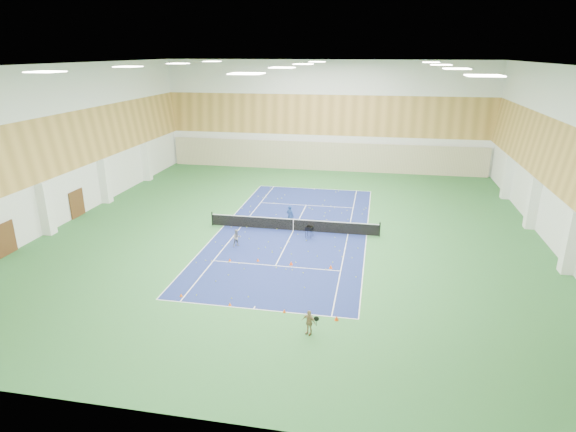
{
  "coord_description": "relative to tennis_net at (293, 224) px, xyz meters",
  "views": [
    {
      "loc": [
        5.94,
        -33.47,
        12.88
      ],
      "look_at": [
        0.05,
        -2.43,
        2.0
      ],
      "focal_mm": 30.0,
      "sensor_mm": 36.0,
      "label": 1
    }
  ],
  "objects": [
    {
      "name": "door_left_b",
      "position": [
        -17.92,
        0.0,
        0.55
      ],
      "size": [
        0.08,
        1.8,
        2.2
      ],
      "primitive_type": "cube",
      "color": "#593319",
      "rests_on": "ground"
    },
    {
      "name": "back_curtain",
      "position": [
        0.0,
        19.75,
        1.05
      ],
      "size": [
        35.4,
        0.16,
        3.2
      ],
      "primitive_type": "cube",
      "color": "#C6B793",
      "rests_on": "ground"
    },
    {
      "name": "tennis_net",
      "position": [
        0.0,
        0.0,
        0.0
      ],
      "size": [
        12.8,
        0.1,
        1.1
      ],
      "primitive_type": null,
      "color": "black",
      "rests_on": "ground"
    },
    {
      "name": "room_shell",
      "position": [
        0.0,
        0.0,
        5.45
      ],
      "size": [
        36.0,
        40.0,
        12.0
      ],
      "primitive_type": null,
      "color": "white",
      "rests_on": "ground"
    },
    {
      "name": "ceiling_light_grid",
      "position": [
        0.0,
        0.0,
        11.37
      ],
      "size": [
        21.4,
        25.4,
        0.06
      ],
      "primitive_type": null,
      "color": "white",
      "rests_on": "room_shell"
    },
    {
      "name": "ball_cart",
      "position": [
        1.38,
        -1.18,
        -0.11
      ],
      "size": [
        0.59,
        0.59,
        0.87
      ],
      "primitive_type": null,
      "rotation": [
        0.0,
        0.0,
        -0.2
      ],
      "color": "black",
      "rests_on": "ground"
    },
    {
      "name": "door_left_a",
      "position": [
        -17.92,
        -8.0,
        0.55
      ],
      "size": [
        0.08,
        1.8,
        2.2
      ],
      "primitive_type": "cube",
      "color": "#593319",
      "rests_on": "ground"
    },
    {
      "name": "cone_svc_a",
      "position": [
        -3.05,
        -6.25,
        -0.45
      ],
      "size": [
        0.18,
        0.18,
        0.2
      ],
      "primitive_type": "cone",
      "color": "#FF510D",
      "rests_on": "ground"
    },
    {
      "name": "tennis_balls_scatter",
      "position": [
        0.0,
        0.0,
        -0.5
      ],
      "size": [
        10.57,
        22.77,
        0.07
      ],
      "primitive_type": null,
      "color": "#ABCA22",
      "rests_on": "ground"
    },
    {
      "name": "cone_svc_b",
      "position": [
        -1.26,
        -5.92,
        -0.45
      ],
      "size": [
        0.18,
        0.18,
        0.2
      ],
      "primitive_type": "cone",
      "color": "#F4540C",
      "rests_on": "ground"
    },
    {
      "name": "child_court",
      "position": [
        -3.31,
        -3.71,
        0.06
      ],
      "size": [
        0.75,
        0.73,
        1.22
      ],
      "primitive_type": "imported",
      "rotation": [
        0.0,
        0.0,
        0.71
      ],
      "color": "gray",
      "rests_on": "ground"
    },
    {
      "name": "coach",
      "position": [
        -0.42,
        0.91,
        0.3
      ],
      "size": [
        0.73,
        0.61,
        1.71
      ],
      "primitive_type": "imported",
      "rotation": [
        0.0,
        0.0,
        2.77
      ],
      "color": "navy",
      "rests_on": "ground"
    },
    {
      "name": "wood_cladding",
      "position": [
        0.0,
        0.0,
        7.45
      ],
      "size": [
        36.0,
        40.0,
        8.0
      ],
      "primitive_type": null,
      "color": "tan",
      "rests_on": "room_shell"
    },
    {
      "name": "court_surface",
      "position": [
        0.0,
        0.0,
        -0.55
      ],
      "size": [
        10.97,
        23.77,
        0.01
      ],
      "primitive_type": "cube",
      "color": "navy",
      "rests_on": "ground"
    },
    {
      "name": "cone_base_a",
      "position": [
        -4.29,
        -11.3,
        -0.46
      ],
      "size": [
        0.17,
        0.17,
        0.19
      ],
      "primitive_type": "cone",
      "color": "#DD5A0B",
      "rests_on": "ground"
    },
    {
      "name": "cone_svc_d",
      "position": [
        3.48,
        -6.14,
        -0.43
      ],
      "size": [
        0.22,
        0.22,
        0.25
      ],
      "primitive_type": "cone",
      "color": "#EC4D0C",
      "rests_on": "ground"
    },
    {
      "name": "cone_base_b",
      "position": [
        -1.33,
        -11.76,
        -0.45
      ],
      "size": [
        0.18,
        0.18,
        0.2
      ],
      "primitive_type": "cone",
      "color": "#F95A0D",
      "rests_on": "ground"
    },
    {
      "name": "child_apron",
      "position": [
        3.19,
        -13.63,
        0.08
      ],
      "size": [
        0.8,
        0.58,
        1.26
      ],
      "primitive_type": "imported",
      "rotation": [
        0.0,
        0.0,
        -0.41
      ],
      "color": "tan",
      "rests_on": "ground"
    },
    {
      "name": "ground",
      "position": [
        0.0,
        0.0,
        -0.55
      ],
      "size": [
        40.0,
        40.0,
        0.0
      ],
      "primitive_type": "plane",
      "color": "#2C6730",
      "rests_on": "ground"
    },
    {
      "name": "cone_base_c",
      "position": [
        1.65,
        -11.89,
        -0.45
      ],
      "size": [
        0.17,
        0.17,
        0.19
      ],
      "primitive_type": "cone",
      "color": "#F85B0D",
      "rests_on": "ground"
    },
    {
      "name": "cone_svc_c",
      "position": [
        0.94,
        -6.07,
        -0.42
      ],
      "size": [
        0.23,
        0.23,
        0.25
      ],
      "primitive_type": "cone",
      "color": "#FF470D",
      "rests_on": "ground"
    },
    {
      "name": "cone_base_d",
      "position": [
        4.39,
        -12.15,
        -0.43
      ],
      "size": [
        0.22,
        0.22,
        0.25
      ],
      "primitive_type": "cone",
      "color": "#E9430C",
      "rests_on": "ground"
    }
  ]
}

